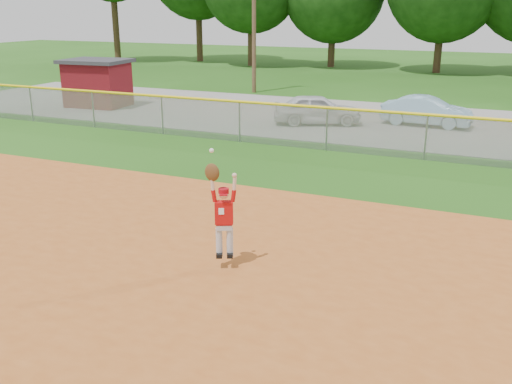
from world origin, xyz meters
TOP-DOWN VIEW (x-y plane):
  - ground at (0.00, 0.00)m, footprint 120.00×120.00m
  - clay_infield at (0.00, -3.00)m, footprint 24.00×16.00m
  - parking_strip at (0.00, 16.00)m, footprint 44.00×10.00m
  - car_white_a at (-1.70, 14.28)m, footprint 3.97×2.77m
  - car_blue at (2.60, 15.78)m, footprint 3.75×1.56m
  - utility_shed at (-13.15, 14.32)m, footprint 3.29×2.65m
  - outfield_fence at (0.00, 10.00)m, footprint 40.06×0.10m
  - power_lines at (1.00, 22.00)m, footprint 19.40×0.24m
  - ballplayer at (0.94, 0.09)m, footprint 0.59×0.36m

SIDE VIEW (x-z plane):
  - ground at x=0.00m, z-range 0.00..0.00m
  - parking_strip at x=0.00m, z-range 0.00..0.03m
  - clay_infield at x=0.00m, z-range 0.00..0.04m
  - car_blue at x=2.60m, z-range 0.03..1.24m
  - car_white_a at x=-1.70m, z-range 0.03..1.28m
  - outfield_fence at x=0.00m, z-range 0.11..1.66m
  - ballplayer at x=0.94m, z-range 0.12..2.23m
  - utility_shed at x=-13.15m, z-range 0.02..2.36m
  - power_lines at x=1.00m, z-range 0.18..9.18m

